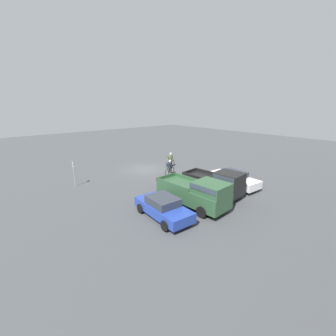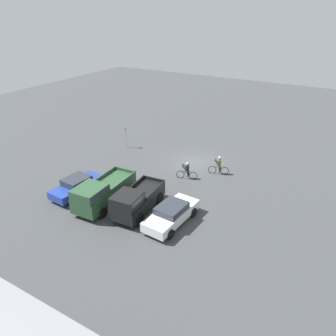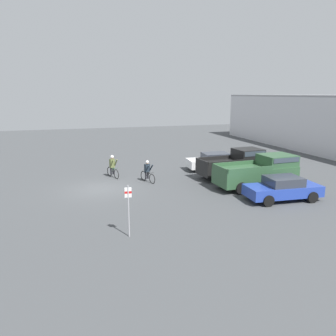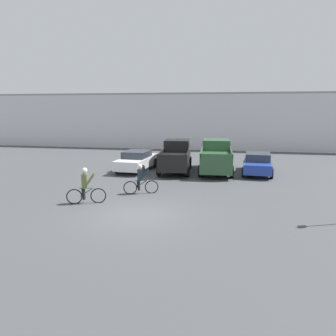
{
  "view_description": "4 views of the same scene",
  "coord_description": "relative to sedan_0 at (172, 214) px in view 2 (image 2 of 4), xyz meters",
  "views": [
    {
      "loc": [
        13.98,
        20.24,
        7.17
      ],
      "look_at": [
        0.41,
        4.51,
        1.2
      ],
      "focal_mm": 24.0,
      "sensor_mm": 36.0,
      "label": 1
    },
    {
      "loc": [
        -11.96,
        25.92,
        13.54
      ],
      "look_at": [
        0.41,
        4.51,
        1.2
      ],
      "focal_mm": 35.0,
      "sensor_mm": 36.0,
      "label": 2
    },
    {
      "loc": [
        21.23,
        -2.01,
        6.16
      ],
      "look_at": [
        0.41,
        4.51,
        1.2
      ],
      "focal_mm": 35.0,
      "sensor_mm": 36.0,
      "label": 3
    },
    {
      "loc": [
        3.71,
        -12.7,
        4.42
      ],
      "look_at": [
        0.41,
        4.51,
        1.2
      ],
      "focal_mm": 35.0,
      "sensor_mm": 36.0,
      "label": 4
    }
  ],
  "objects": [
    {
      "name": "ground_plane",
      "position": [
        2.83,
        -9.64,
        -0.72
      ],
      "size": [
        80.0,
        80.0,
        0.0
      ],
      "primitive_type": "plane",
      "color": "#424447"
    },
    {
      "name": "sedan_0",
      "position": [
        0.0,
        0.0,
        0.0
      ],
      "size": [
        2.23,
        4.78,
        1.41
      ],
      "color": "white",
      "rests_on": "ground_plane"
    },
    {
      "name": "pickup_truck_0",
      "position": [
        2.77,
        0.32,
        0.39
      ],
      "size": [
        2.43,
        5.04,
        2.12
      ],
      "color": "black",
      "rests_on": "ground_plane"
    },
    {
      "name": "pickup_truck_1",
      "position": [
        5.58,
        0.66,
        0.39
      ],
      "size": [
        2.44,
        5.61,
        2.14
      ],
      "color": "#2D5133",
      "rests_on": "ground_plane"
    },
    {
      "name": "sedan_1",
      "position": [
        8.4,
        0.35,
        -0.0
      ],
      "size": [
        2.18,
        4.52,
        1.42
      ],
      "color": "#233D9E",
      "rests_on": "ground_plane"
    },
    {
      "name": "cyclist_0",
      "position": [
        2.0,
        -6.28,
        0.05
      ],
      "size": [
        1.75,
        0.69,
        1.58
      ],
      "color": "black",
      "rests_on": "ground_plane"
    },
    {
      "name": "cyclist_1",
      "position": [
        -0.05,
        -8.47,
        0.14
      ],
      "size": [
        1.75,
        0.69,
        1.73
      ],
      "color": "black",
      "rests_on": "ground_plane"
    },
    {
      "name": "fire_lane_sign",
      "position": [
        10.73,
        -9.27,
        0.7
      ],
      "size": [
        0.06,
        0.3,
        2.36
      ],
      "color": "#9E9EA3",
      "rests_on": "ground_plane"
    }
  ]
}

